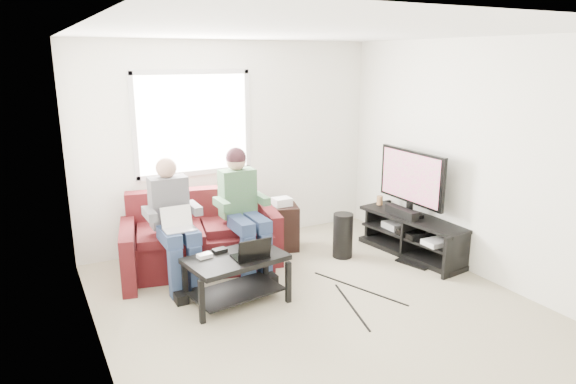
{
  "coord_description": "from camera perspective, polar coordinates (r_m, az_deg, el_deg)",
  "views": [
    {
      "loc": [
        -2.41,
        -3.89,
        2.4
      ],
      "look_at": [
        -0.04,
        0.6,
        1.05
      ],
      "focal_mm": 32.0,
      "sensor_mm": 36.0,
      "label": 1
    }
  ],
  "objects": [
    {
      "name": "controller_c",
      "position": [
        5.37,
        -3.46,
        -5.89
      ],
      "size": [
        0.16,
        0.12,
        0.04
      ],
      "primitive_type": "cube",
      "rotation": [
        0.0,
        0.0,
        0.25
      ],
      "color": "gray",
      "rests_on": "coffee_table"
    },
    {
      "name": "floor",
      "position": [
        5.17,
        3.6,
        -12.84
      ],
      "size": [
        4.5,
        4.5,
        0.0
      ],
      "primitive_type": "plane",
      "color": "tan",
      "rests_on": "ground"
    },
    {
      "name": "tv_stand",
      "position": [
        6.58,
        13.73,
        -4.94
      ],
      "size": [
        0.64,
        1.54,
        0.49
      ],
      "color": "black",
      "rests_on": "floor"
    },
    {
      "name": "subwoofer",
      "position": [
        6.34,
        6.11,
        -4.83
      ],
      "size": [
        0.24,
        0.24,
        0.55
      ],
      "primitive_type": "cylinder",
      "color": "black",
      "rests_on": "floor"
    },
    {
      "name": "sofa",
      "position": [
        6.11,
        -9.59,
        -5.25
      ],
      "size": [
        2.03,
        1.18,
        0.87
      ],
      "color": "#4D1315",
      "rests_on": "floor"
    },
    {
      "name": "keyboard_floor",
      "position": [
        6.34,
        13.66,
        -7.74
      ],
      "size": [
        0.25,
        0.43,
        0.02
      ],
      "primitive_type": "cube",
      "rotation": [
        0.0,
        0.0,
        0.28
      ],
      "color": "black",
      "rests_on": "floor"
    },
    {
      "name": "drink_cup",
      "position": [
        6.91,
        10.16,
        -0.91
      ],
      "size": [
        0.08,
        0.08,
        0.12
      ],
      "primitive_type": "cylinder",
      "color": "#A87648",
      "rests_on": "tv_stand"
    },
    {
      "name": "controller_b",
      "position": [
        5.26,
        -7.6,
        -6.47
      ],
      "size": [
        0.15,
        0.11,
        0.04
      ],
      "primitive_type": "cube",
      "rotation": [
        0.0,
        0.0,
        0.16
      ],
      "color": "black",
      "rests_on": "coffee_table"
    },
    {
      "name": "laptop_silver",
      "position": [
        5.39,
        -12.02,
        -3.54
      ],
      "size": [
        0.34,
        0.25,
        0.24
      ],
      "primitive_type": null,
      "rotation": [
        0.0,
        0.0,
        -0.1
      ],
      "color": "silver",
      "rests_on": "person_left"
    },
    {
      "name": "console_white",
      "position": [
        6.28,
        16.18,
        -5.38
      ],
      "size": [
        0.3,
        0.22,
        0.06
      ],
      "primitive_type": "cube",
      "color": "silver",
      "rests_on": "tv_stand"
    },
    {
      "name": "soundbar",
      "position": [
        6.48,
        12.53,
        -2.19
      ],
      "size": [
        0.12,
        0.5,
        0.1
      ],
      "primitive_type": "cube",
      "color": "black",
      "rests_on": "tv_stand"
    },
    {
      "name": "ceiling",
      "position": [
        4.58,
        4.15,
        17.32
      ],
      "size": [
        4.5,
        4.5,
        0.0
      ],
      "primitive_type": "plane",
      "rotation": [
        3.14,
        0.0,
        0.0
      ],
      "color": "white",
      "rests_on": "wall_back"
    },
    {
      "name": "console_grey",
      "position": [
        6.77,
        12.11,
        -3.56
      ],
      "size": [
        0.34,
        0.26,
        0.08
      ],
      "primitive_type": "cube",
      "color": "gray",
      "rests_on": "tv_stand"
    },
    {
      "name": "controller_a",
      "position": [
        5.15,
        -9.25,
        -7.0
      ],
      "size": [
        0.15,
        0.11,
        0.04
      ],
      "primitive_type": "cube",
      "rotation": [
        0.0,
        0.0,
        0.16
      ],
      "color": "silver",
      "rests_on": "coffee_table"
    },
    {
      "name": "person_right",
      "position": [
        5.82,
        -5.09,
        -1.09
      ],
      "size": [
        0.4,
        0.71,
        1.4
      ],
      "color": "navy",
      "rests_on": "sofa"
    },
    {
      "name": "wall_right",
      "position": [
        5.98,
        20.44,
        3.32
      ],
      "size": [
        0.0,
        4.5,
        4.5
      ],
      "primitive_type": "plane",
      "rotation": [
        1.57,
        0.0,
        -1.57
      ],
      "color": "white",
      "rests_on": "floor"
    },
    {
      "name": "end_table",
      "position": [
        6.56,
        -0.68,
        -3.8
      ],
      "size": [
        0.39,
        0.39,
        0.67
      ],
      "color": "black",
      "rests_on": "floor"
    },
    {
      "name": "person_left",
      "position": [
        5.57,
        -12.61,
        -2.76
      ],
      "size": [
        0.4,
        0.71,
        1.36
      ],
      "color": "navy",
      "rests_on": "sofa"
    },
    {
      "name": "console_black",
      "position": [
        6.52,
        14.06,
        -4.44
      ],
      "size": [
        0.38,
        0.3,
        0.07
      ],
      "primitive_type": "cube",
      "color": "black",
      "rests_on": "tv_stand"
    },
    {
      "name": "window",
      "position": [
        6.47,
        -10.48,
        7.5
      ],
      "size": [
        1.48,
        0.04,
        1.28
      ],
      "color": "white",
      "rests_on": "wall_back"
    },
    {
      "name": "wall_left",
      "position": [
        4.07,
        -20.95,
        -1.84
      ],
      "size": [
        0.0,
        4.5,
        4.5
      ],
      "primitive_type": "plane",
      "rotation": [
        1.57,
        0.0,
        1.57
      ],
      "color": "white",
      "rests_on": "floor"
    },
    {
      "name": "tv",
      "position": [
        6.45,
        13.53,
        1.44
      ],
      "size": [
        0.12,
        1.1,
        0.81
      ],
      "color": "black",
      "rests_on": "tv_stand"
    },
    {
      "name": "wall_back",
      "position": [
        6.69,
        -6.31,
        5.29
      ],
      "size": [
        4.5,
        0.0,
        4.5
      ],
      "primitive_type": "plane",
      "rotation": [
        1.57,
        0.0,
        0.0
      ],
      "color": "white",
      "rests_on": "floor"
    },
    {
      "name": "laptop_black",
      "position": [
        5.07,
        -4.26,
        -5.98
      ],
      "size": [
        0.38,
        0.31,
        0.24
      ],
      "primitive_type": null,
      "rotation": [
        0.0,
        0.0,
        0.21
      ],
      "color": "black",
      "rests_on": "coffee_table"
    },
    {
      "name": "coffee_table",
      "position": [
        5.19,
        -5.8,
        -8.44
      ],
      "size": [
        1.04,
        0.72,
        0.48
      ],
      "color": "black",
      "rests_on": "floor"
    },
    {
      "name": "wall_front",
      "position": [
        3.12,
        26.22,
        -7.4
      ],
      "size": [
        4.5,
        0.0,
        4.5
      ],
      "primitive_type": "plane",
      "rotation": [
        -1.57,
        0.0,
        0.0
      ],
      "color": "white",
      "rests_on": "floor"
    }
  ]
}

